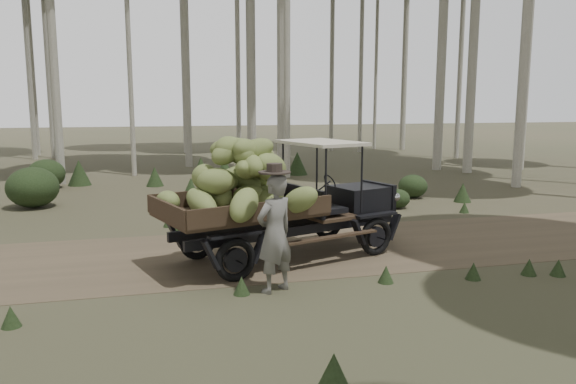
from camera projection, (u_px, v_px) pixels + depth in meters
name	position (u px, v px, depth m)	size (l,w,h in m)	color
ground	(281.00, 251.00, 11.52)	(120.00, 120.00, 0.00)	#473D2B
dirt_track	(281.00, 251.00, 11.52)	(70.00, 4.00, 0.01)	brown
banana_truck	(262.00, 187.00, 10.58)	(5.16, 3.28, 2.49)	black
farmer	(275.00, 232.00, 8.94)	(0.84, 0.74, 2.09)	#615F59
undergrowth	(208.00, 213.00, 13.02)	(19.91, 20.92, 1.21)	#233319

